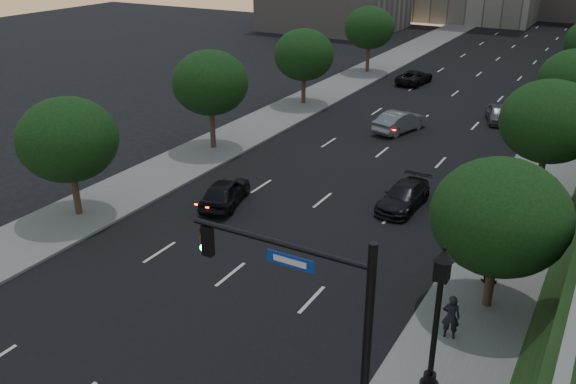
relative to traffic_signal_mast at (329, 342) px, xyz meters
The scene contains 21 objects.
ground 8.77m from the traffic_signal_mast, 169.34° to the left, with size 160.00×160.00×0.00m, color black.
road_surface 32.64m from the traffic_signal_mast, 103.96° to the left, with size 16.00×140.00×0.02m, color black.
sidewalk_right 31.77m from the traffic_signal_mast, 85.59° to the left, with size 4.50×140.00×0.15m, color slate.
sidewalk_left 36.47m from the traffic_signal_mast, 119.86° to the left, with size 4.50×140.00×0.15m, color slate.
tree_right_a 9.80m from the traffic_signal_mast, 75.34° to the left, with size 5.20×5.20×6.24m.
tree_right_b 21.63m from the traffic_signal_mast, 83.42° to the left, with size 5.20×5.20×6.74m.
tree_right_c 34.56m from the traffic_signal_mast, 85.89° to the left, with size 5.20×5.20×6.24m.
tree_left_a 19.61m from the traffic_signal_mast, 157.59° to the left, with size 5.00×5.00×6.34m.
tree_left_b 26.62m from the traffic_signal_mast, 132.94° to the left, with size 5.00×5.00×6.71m.
tree_left_c 37.19m from the traffic_signal_mast, 119.16° to the left, with size 5.00×5.00×6.34m.
tree_left_d 49.89m from the traffic_signal_mast, 111.30° to the left, with size 5.00×5.00×6.71m.
traffic_signal_mast is the anchor object (origin of this frame).
street_lamp 3.98m from the traffic_signal_mast, 57.99° to the left, with size 0.64×0.64×5.62m.
sedan_near_left 17.69m from the traffic_signal_mast, 134.55° to the left, with size 1.77×4.41×1.50m, color black.
sedan_mid_left 30.72m from the traffic_signal_mast, 105.96° to the left, with size 1.64×4.71×1.55m, color slate.
sedan_far_left 46.03m from the traffic_signal_mast, 105.53° to the left, with size 2.20×4.76×1.32m, color black.
sedan_near_right 17.51m from the traffic_signal_mast, 102.24° to the left, with size 1.83×4.50×1.31m, color black.
sedan_far_right 35.60m from the traffic_signal_mast, 94.21° to the left, with size 1.57×3.89×1.33m, color #54585C.
pedestrian_a 7.36m from the traffic_signal_mast, 75.23° to the left, with size 0.64×0.42×1.76m, color black.
pedestrian_b 11.70m from the traffic_signal_mast, 79.50° to the left, with size 0.86×0.67×1.78m, color black.
pedestrian_c 13.96m from the traffic_signal_mast, 78.68° to the left, with size 1.13×0.47×1.93m, color black.
Camera 1 is at (13.47, -13.71, 13.99)m, focal length 38.00 mm.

